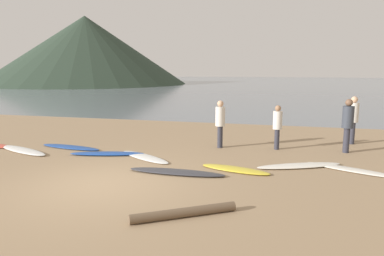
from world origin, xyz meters
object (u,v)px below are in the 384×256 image
Objects in this scene: surfboard_3 at (107,154)px; surfboard_7 at (299,166)px; surfboard_6 at (235,169)px; person_1 at (220,120)px; person_0 at (348,121)px; surfboard_5 at (176,172)px; driftwood_log at (184,213)px; surfboard_1 at (23,150)px; person_2 at (353,116)px; surfboard_4 at (145,157)px; surfboard_2 at (70,147)px; surfboard_8 at (353,170)px; person_3 at (277,124)px.

surfboard_3 reaches higher than surfboard_7.
surfboard_7 is (1.73, 0.82, 0.00)m from surfboard_6.
surfboard_7 is at bearing -64.33° from person_1.
surfboard_3 is 1.44× the size of person_1.
person_0 is 1.07× the size of person_1.
person_0 is at bearing 38.14° from surfboard_5.
person_1 is (3.37, 2.02, 0.95)m from surfboard_3.
surfboard_5 reaches higher than surfboard_7.
person_1 reaches higher than driftwood_log.
surfboard_7 is at bearing 25.08° from surfboard_5.
driftwood_log is (-0.52, -3.35, 0.05)m from surfboard_6.
surfboard_1 is at bearing 169.09° from surfboard_5.
driftwood_log is (6.80, -3.79, 0.04)m from surfboard_1.
surfboard_7 is 2.94m from person_0.
person_2 is (4.67, 1.86, 0.06)m from person_1.
person_0 is at bearing 52.49° from surfboard_4.
surfboard_3 reaches higher than surfboard_2.
person_2 reaches higher than surfboard_8.
surfboard_1 is at bearing 171.08° from surfboard_3.
surfboard_5 is (2.80, -1.42, -0.00)m from surfboard_3.
person_1 reaches higher than surfboard_1.
surfboard_3 is (1.76, -0.59, 0.01)m from surfboard_2.
surfboard_4 is at bearing 121.27° from driftwood_log.
surfboard_1 is at bearing 157.47° from surfboard_7.
surfboard_4 is at bearing -162.78° from person_1.
surfboard_6 is 0.78× the size of surfboard_7.
surfboard_7 reaches higher than surfboard_6.
surfboard_5 is 1.48× the size of person_0.
surfboard_7 is (7.79, -0.51, 0.01)m from surfboard_2.
surfboard_3 is 7.47m from surfboard_8.
surfboard_2 is (1.27, 0.88, -0.01)m from surfboard_1.
person_0 is 7.54m from driftwood_log.
surfboard_6 reaches higher than surfboard_8.
surfboard_3 is 1.34× the size of person_0.
surfboard_4 is at bearing -154.44° from surfboard_8.
surfboard_1 is 0.95× the size of surfboard_5.
surfboard_5 is (4.56, -2.01, 0.01)m from surfboard_2.
surfboard_7 is (6.03, 0.09, -0.00)m from surfboard_3.
surfboard_2 is 1.36× the size of person_0.
surfboard_4 is 4.70m from surfboard_7.
person_1 is at bearing 178.82° from surfboard_8.
surfboard_1 and surfboard_5 have the same top height.
person_1 is at bearing 123.32° from surfboard_6.
surfboard_3 is 1.33m from surfboard_4.
person_0 is 0.87× the size of driftwood_log.
surfboard_8 is at bearing -23.23° from person_2.
person_2 is at bearing -102.39° from person_3.
surfboard_3 is 1.36× the size of person_2.
surfboard_7 is at bearing -13.56° from surfboard_3.
surfboard_5 is at bearing -137.92° from surfboard_8.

